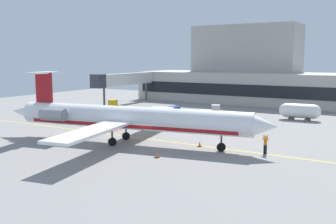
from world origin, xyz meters
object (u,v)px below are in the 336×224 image
Objects in this scene: fuel_tank at (300,111)px; marshaller at (265,144)px; belt_loader at (212,111)px; baggage_tug at (172,113)px; pushback_tractor at (115,106)px; regional_jet at (126,118)px.

marshaller is at bearing -85.73° from fuel_tank.
belt_loader is 0.60× the size of fuel_tank.
fuel_tank reaches higher than marshaller.
belt_loader is at bearing 126.55° from marshaller.
fuel_tank is at bearing 94.27° from marshaller.
pushback_tractor is at bearing 171.59° from baggage_tug.
marshaller is at bearing -27.16° from pushback_tractor.
pushback_tractor is at bearing 131.35° from regional_jet.
fuel_tank is 24.11m from marshaller.
fuel_tank reaches higher than baggage_tug.
regional_jet is 10.04× the size of pushback_tractor.
fuel_tank is at bearing 27.57° from baggage_tug.
pushback_tractor is at bearing -166.58° from fuel_tank.
regional_jet reaches higher than belt_loader.
pushback_tractor is 31.63m from fuel_tank.
pushback_tractor is 17.70m from belt_loader.
baggage_tug is at bearing -152.43° from fuel_tank.
belt_loader is 1.87× the size of marshaller.
regional_jet is at bearing -75.95° from baggage_tug.
pushback_tractor is 1.61× the size of marshaller.
regional_jet reaches higher than baggage_tug.
regional_jet is 15.49m from marshaller.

